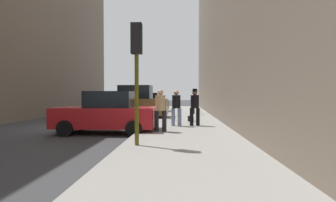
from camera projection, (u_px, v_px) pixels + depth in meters
name	position (u px, v px, depth m)	size (l,w,h in m)	color
ground_plane	(66.00, 127.00, 13.23)	(120.00, 120.00, 0.00)	#38383A
sidewalk	(185.00, 126.00, 12.93)	(4.00, 40.00, 0.15)	gray
parked_red_hatchback	(107.00, 113.00, 11.14)	(4.22, 2.09, 1.79)	#B2191E
parked_bronze_suv	(133.00, 104.00, 17.40)	(4.66, 2.18, 2.25)	brown
parked_dark_green_sedan	(146.00, 103.00, 23.49)	(4.25, 2.15, 1.79)	#193828
fire_hydrant	(161.00, 112.00, 17.35)	(0.42, 0.22, 0.70)	red
traffic_light	(137.00, 57.00, 7.71)	(0.32, 0.32, 3.60)	#514C0F
pedestrian_with_fedora	(195.00, 105.00, 12.57)	(0.53, 0.50, 1.78)	black
pedestrian_in_red_jacket	(196.00, 101.00, 20.21)	(0.52, 0.44, 1.71)	black
pedestrian_in_tan_coat	(160.00, 108.00, 10.60)	(0.52, 0.44, 1.71)	black
pedestrian_in_jeans	(176.00, 106.00, 12.45)	(0.53, 0.50, 1.71)	#728CB2
duffel_bag	(191.00, 119.00, 14.73)	(0.32, 0.44, 0.28)	black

